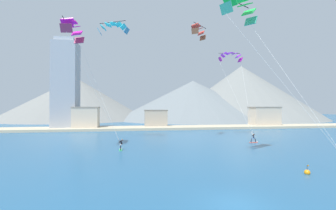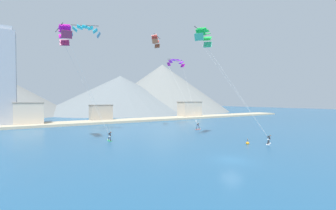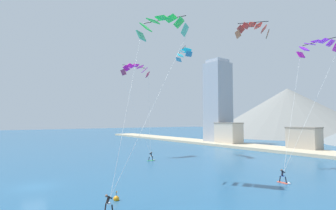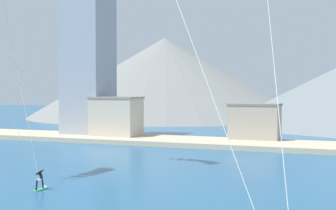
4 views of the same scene
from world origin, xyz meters
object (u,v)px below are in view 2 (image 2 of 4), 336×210
(kitesurfer_mid_center, at_px, (109,138))
(parafoil_kite_distant_high_outer, at_px, (85,30))
(parafoil_kite_near_lead, at_px, (176,62))
(parafoil_kite_distant_low_drift, at_px, (155,40))
(kitesurfer_near_trail, at_px, (269,141))
(race_marker_buoy, at_px, (248,143))
(kitesurfer_near_lead, at_px, (198,127))
(parafoil_kite_near_trail, at_px, (204,36))
(parafoil_kite_mid_center, at_px, (65,33))

(kitesurfer_mid_center, bearing_deg, parafoil_kite_distant_high_outer, 101.95)
(kitesurfer_mid_center, relative_size, parafoil_kite_distant_high_outer, 0.28)
(kitesurfer_mid_center, distance_m, parafoil_kite_distant_high_outer, 24.00)
(parafoil_kite_near_lead, bearing_deg, parafoil_kite_distant_high_outer, -171.60)
(kitesurfer_mid_center, height_order, parafoil_kite_distant_low_drift, parafoil_kite_distant_low_drift)
(kitesurfer_near_trail, height_order, parafoil_kite_near_lead, parafoil_kite_near_lead)
(parafoil_kite_near_lead, bearing_deg, kitesurfer_near_trail, -94.28)
(kitesurfer_mid_center, bearing_deg, kitesurfer_near_trail, -38.99)
(kitesurfer_near_trail, bearing_deg, race_marker_buoy, 148.20)
(kitesurfer_mid_center, height_order, race_marker_buoy, kitesurfer_mid_center)
(kitesurfer_near_lead, relative_size, parafoil_kite_distant_high_outer, 0.28)
(kitesurfer_near_trail, height_order, parafoil_kite_near_trail, parafoil_kite_near_trail)
(kitesurfer_near_lead, xyz_separation_m, race_marker_buoy, (-5.63, -19.37, -0.38))
(kitesurfer_near_trail, xyz_separation_m, parafoil_kite_distant_low_drift, (-6.40, 27.82, 22.51))
(kitesurfer_near_lead, xyz_separation_m, kitesurfer_mid_center, (-24.36, -3.62, 0.01))
(parafoil_kite_near_lead, xyz_separation_m, race_marker_buoy, (-5.44, -29.19, -18.31))
(kitesurfer_near_lead, bearing_deg, parafoil_kite_mid_center, -174.18)
(parafoil_kite_near_trail, xyz_separation_m, parafoil_kite_distant_high_outer, (-17.58, 17.92, 2.91))
(parafoil_kite_near_trail, height_order, parafoil_kite_distant_high_outer, parafoil_kite_distant_high_outer)
(parafoil_kite_near_lead, relative_size, parafoil_kite_near_trail, 0.93)
(kitesurfer_near_trail, bearing_deg, parafoil_kite_near_lead, 85.72)
(parafoil_kite_mid_center, bearing_deg, kitesurfer_mid_center, -3.07)
(parafoil_kite_near_trail, bearing_deg, parafoil_kite_distant_high_outer, 134.46)
(kitesurfer_near_lead, xyz_separation_m, kitesurfer_near_trail, (-2.52, -21.30, -0.05))
(parafoil_kite_near_lead, height_order, race_marker_buoy, parafoil_kite_near_lead)
(race_marker_buoy, bearing_deg, kitesurfer_near_trail, -31.80)
(parafoil_kite_near_trail, distance_m, race_marker_buoy, 21.00)
(kitesurfer_near_lead, relative_size, parafoil_kite_near_lead, 0.10)
(race_marker_buoy, bearing_deg, parafoil_kite_near_lead, 79.45)
(kitesurfer_mid_center, height_order, parafoil_kite_distant_high_outer, parafoil_kite_distant_high_outer)
(parafoil_kite_mid_center, relative_size, parafoil_kite_distant_low_drift, 3.55)
(kitesurfer_near_lead, relative_size, kitesurfer_mid_center, 1.00)
(parafoil_kite_near_lead, xyz_separation_m, parafoil_kite_near_trail, (-8.61, -21.78, 1.08))
(parafoil_kite_near_trail, bearing_deg, parafoil_kite_mid_center, 159.10)
(parafoil_kite_near_lead, bearing_deg, parafoil_kite_mid_center, -157.49)
(parafoil_kite_mid_center, bearing_deg, parafoil_kite_near_trail, -20.90)
(kitesurfer_mid_center, height_order, parafoil_kite_near_lead, parafoil_kite_near_lead)
(parafoil_kite_near_trail, bearing_deg, kitesurfer_near_lead, 53.64)
(kitesurfer_near_lead, height_order, parafoil_kite_distant_low_drift, parafoil_kite_distant_low_drift)
(parafoil_kite_near_lead, bearing_deg, parafoil_kite_near_trail, -111.58)
(kitesurfer_near_lead, distance_m, parafoil_kite_distant_high_outer, 34.81)
(parafoil_kite_distant_low_drift, bearing_deg, parafoil_kite_near_trail, -89.65)
(parafoil_kite_mid_center, xyz_separation_m, race_marker_buoy, (26.05, -16.14, -18.41))
(parafoil_kite_distant_high_outer, bearing_deg, parafoil_kite_near_trail, -45.54)
(kitesurfer_near_lead, xyz_separation_m, parafoil_kite_distant_high_outer, (-26.39, 5.95, 21.92))
(kitesurfer_near_trail, distance_m, parafoil_kite_near_trail, 22.13)
(kitesurfer_mid_center, distance_m, parafoil_kite_near_trail, 25.93)
(parafoil_kite_near_trail, bearing_deg, kitesurfer_near_trail, -56.06)
(parafoil_kite_distant_high_outer, bearing_deg, parafoil_kite_distant_low_drift, 1.84)
(parafoil_kite_distant_low_drift, distance_m, race_marker_buoy, 34.68)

